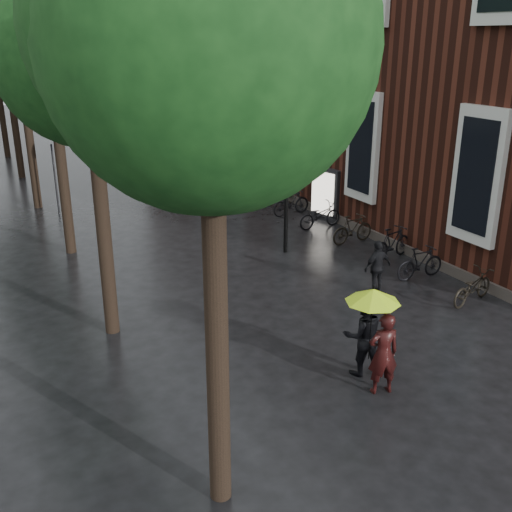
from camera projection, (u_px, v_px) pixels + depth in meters
ground at (468, 454)px, 9.83m from camera, size 120.00×120.00×0.00m
brick_building at (340, 46)px, 28.49m from camera, size 10.20×33.20×12.00m
street_trees at (30, 40)px, 19.24m from camera, size 4.33×34.03×8.91m
person_burgundy at (383, 353)px, 11.29m from camera, size 0.68×0.53×1.66m
person_black at (363, 335)px, 11.93m from camera, size 0.99×0.87×1.70m
lime_umbrella at (373, 296)px, 11.23m from camera, size 1.06×1.06×1.57m
pedestrian_walking at (377, 267)px, 15.78m from camera, size 0.88×0.42×1.46m
parked_bicycles at (288, 200)px, 23.28m from camera, size 2.06×20.61×1.03m
ad_lightbox at (326, 194)px, 22.14m from camera, size 0.29×1.27×1.92m
lamp_post at (287, 166)px, 18.08m from camera, size 0.23×0.23×4.55m
cycle_sign at (55, 164)px, 22.47m from camera, size 0.16×0.54×2.96m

